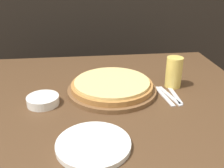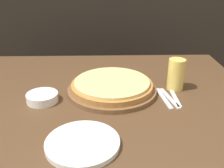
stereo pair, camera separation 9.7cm
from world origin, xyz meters
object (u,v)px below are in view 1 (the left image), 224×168
beer_glass (174,71)px  spoon (175,95)px  pizza_on_board (112,87)px  fork (164,96)px  dinner_plate (93,145)px  dinner_knife (170,96)px  side_bowl (43,100)px

beer_glass → spoon: 0.13m
pizza_on_board → fork: 0.24m
dinner_plate → dinner_knife: dinner_plate is taller
spoon → dinner_plate: bearing=-140.2°
pizza_on_board → fork: size_ratio=2.11×
fork → spoon: bearing=0.0°
fork → dinner_knife: 0.03m
side_bowl → spoon: 0.57m
pizza_on_board → fork: (0.22, -0.07, -0.02)m
dinner_plate → side_bowl: bearing=122.4°
side_bowl → dinner_plate: bearing=-57.6°
side_bowl → fork: 0.52m
pizza_on_board → dinner_knife: pizza_on_board is taller
dinner_plate → spoon: bearing=39.8°
pizza_on_board → beer_glass: (0.30, 0.03, 0.05)m
beer_glass → fork: bearing=-125.4°
pizza_on_board → dinner_plate: size_ratio=1.67×
beer_glass → side_bowl: bearing=-169.5°
side_bowl → spoon: (0.57, 0.01, -0.02)m
side_bowl → fork: size_ratio=0.70×
spoon → dinner_knife: bearing=-180.0°
dinner_plate → spoon: (0.38, 0.32, -0.01)m
pizza_on_board → fork: pizza_on_board is taller
pizza_on_board → side_bowl: bearing=-164.8°
beer_glass → dinner_knife: size_ratio=0.76×
side_bowl → spoon: bearing=0.9°
fork → spoon: same height
spoon → side_bowl: bearing=-179.1°
dinner_knife → spoon: size_ratio=1.17×
pizza_on_board → spoon: bearing=-14.8°
dinner_knife → pizza_on_board: bearing=163.8°
dinner_plate → side_bowl: 0.36m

